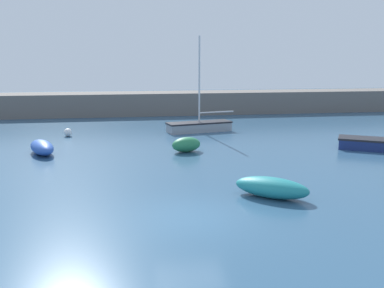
{
  "coord_description": "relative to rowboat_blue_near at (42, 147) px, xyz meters",
  "views": [
    {
      "loc": [
        -2.14,
        -14.17,
        5.56
      ],
      "look_at": [
        1.73,
        10.92,
        0.41
      ],
      "focal_mm": 40.0,
      "sensor_mm": 36.0,
      "label": 1
    }
  ],
  "objects": [
    {
      "name": "ground_plane",
      "position": [
        7.09,
        -11.31,
        -0.5
      ],
      "size": [
        120.0,
        120.0,
        0.2
      ],
      "primitive_type": "cube",
      "color": "#2D5170"
    },
    {
      "name": "rowboat_blue_near",
      "position": [
        0.0,
        0.0,
        0.0
      ],
      "size": [
        2.21,
        3.21,
        0.81
      ],
      "rotation": [
        0.0,
        0.0,
        1.96
      ],
      "color": "#2D56B7",
      "rests_on": "ground_plane"
    },
    {
      "name": "open_tender_yellow",
      "position": [
        10.65,
        -9.64,
        0.01
      ],
      "size": [
        3.15,
        2.77,
        0.82
      ],
      "rotation": [
        0.0,
        0.0,
        5.64
      ],
      "color": "teal",
      "rests_on": "ground_plane"
    },
    {
      "name": "harbor_breakwater",
      "position": [
        7.09,
        17.24,
        0.67
      ],
      "size": [
        65.3,
        3.92,
        2.16
      ],
      "primitive_type": "cube",
      "color": "#66605B",
      "rests_on": "ground_plane"
    },
    {
      "name": "dinghy_near_pier",
      "position": [
        8.43,
        -0.68,
        0.04
      ],
      "size": [
        2.06,
        1.58,
        0.89
      ],
      "rotation": [
        0.0,
        0.0,
        0.32
      ],
      "color": "#287A4C",
      "rests_on": "ground_plane"
    },
    {
      "name": "mooring_buoy_white",
      "position": [
        0.74,
        5.71,
        -0.12
      ],
      "size": [
        0.57,
        0.57,
        0.57
      ],
      "primitive_type": "sphere",
      "color": "white",
      "rests_on": "ground_plane"
    },
    {
      "name": "sailboat_tall_mast",
      "position": [
        10.41,
        6.29,
        0.05
      ],
      "size": [
        5.39,
        2.51,
        7.13
      ],
      "rotation": [
        0.0,
        0.0,
        3.36
      ],
      "color": "gray",
      "rests_on": "ground_plane"
    }
  ]
}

